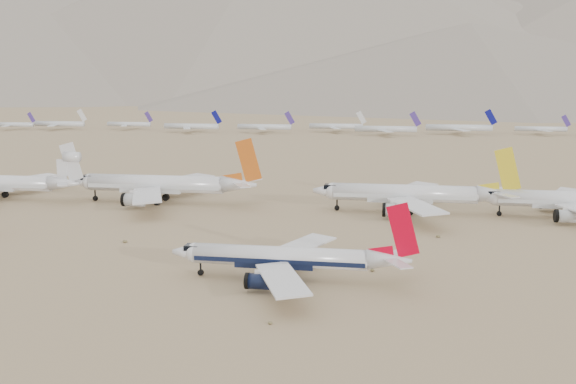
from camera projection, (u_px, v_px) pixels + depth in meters
The scene contains 8 objects.
ground at pixel (244, 268), 122.53m from camera, with size 7000.00×7000.00×0.00m, color #927C54.
main_airliner at pixel (290, 258), 114.12m from camera, with size 42.01×41.03×14.82m.
row2_gold_tail at pixel (413, 194), 172.94m from camera, with size 51.82×50.68×18.45m.
row2_orange_tail at pixel (163, 185), 187.11m from camera, with size 54.73×53.54×19.52m.
row2_white_trijet at pixel (2, 183), 192.72m from camera, with size 50.33×49.19×17.83m.
distant_storage_row at pixel (454, 129), 428.10m from camera, with size 660.83×61.80×16.27m.
mountain_range at pixel (417, 22), 1679.82m from camera, with size 7354.00×3024.00×470.00m.
desert_scrub at pixel (220, 322), 93.93m from camera, with size 261.14×121.67×0.63m.
Camera 1 is at (28.30, -115.20, 34.97)m, focal length 40.00 mm.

